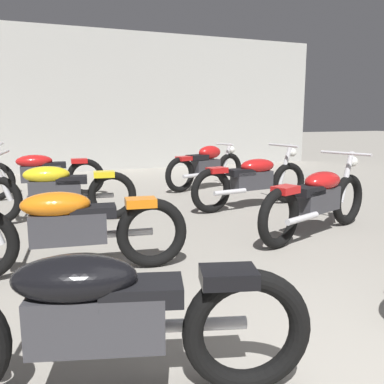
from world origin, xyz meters
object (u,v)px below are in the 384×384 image
(motorcycle_left_row_1, at_px, (67,226))
(motorcycle_right_row_3, at_px, (206,166))
(motorcycle_left_row_2, at_px, (54,189))
(motorcycle_right_row_2, at_px, (253,179))
(motorcycle_left_row_0, at_px, (95,316))
(motorcycle_left_row_3, at_px, (40,173))
(motorcycle_right_row_1, at_px, (318,198))

(motorcycle_left_row_1, xyz_separation_m, motorcycle_right_row_3, (3.01, 3.72, 0.01))
(motorcycle_left_row_2, relative_size, motorcycle_right_row_2, 1.00)
(motorcycle_left_row_0, relative_size, motorcycle_left_row_2, 0.98)
(motorcycle_left_row_1, distance_m, motorcycle_right_row_3, 4.78)
(motorcycle_left_row_1, bearing_deg, motorcycle_left_row_2, 89.08)
(motorcycle_right_row_2, bearing_deg, motorcycle_left_row_2, 176.24)
(motorcycle_left_row_1, bearing_deg, motorcycle_left_row_3, 91.00)
(motorcycle_left_row_2, xyz_separation_m, motorcycle_right_row_3, (2.98, 1.68, 0.01))
(motorcycle_left_row_2, xyz_separation_m, motorcycle_left_row_3, (-0.10, 1.85, 0.00))
(motorcycle_right_row_1, distance_m, motorcycle_right_row_2, 1.64)
(motorcycle_right_row_1, bearing_deg, motorcycle_left_row_0, -145.53)
(motorcycle_left_row_3, relative_size, motorcycle_right_row_2, 1.00)
(motorcycle_left_row_2, distance_m, motorcycle_left_row_3, 1.85)
(motorcycle_right_row_1, bearing_deg, motorcycle_left_row_1, -175.94)
(motorcycle_left_row_0, distance_m, motorcycle_right_row_2, 4.76)
(motorcycle_left_row_2, bearing_deg, motorcycle_left_row_0, -91.20)
(motorcycle_left_row_0, bearing_deg, motorcycle_right_row_2, 50.58)
(motorcycle_right_row_2, bearing_deg, motorcycle_right_row_3, 88.82)
(motorcycle_left_row_1, relative_size, motorcycle_right_row_1, 1.04)
(motorcycle_left_row_0, distance_m, motorcycle_right_row_1, 3.59)
(motorcycle_right_row_3, bearing_deg, motorcycle_left_row_1, -128.99)
(motorcycle_left_row_3, bearing_deg, motorcycle_left_row_1, -89.00)
(motorcycle_right_row_1, bearing_deg, motorcycle_left_row_2, 147.55)
(motorcycle_left_row_0, xyz_separation_m, motorcycle_right_row_2, (3.02, 3.67, 0.00))
(motorcycle_left_row_0, xyz_separation_m, motorcycle_right_row_1, (2.96, 2.03, 0.00))
(motorcycle_left_row_3, distance_m, motorcycle_right_row_1, 4.74)
(motorcycle_left_row_3, bearing_deg, motorcycle_left_row_0, -89.80)
(motorcycle_left_row_3, relative_size, motorcycle_right_row_1, 1.05)
(motorcycle_left_row_1, relative_size, motorcycle_right_row_2, 1.00)
(motorcycle_left_row_0, relative_size, motorcycle_right_row_1, 1.02)
(motorcycle_left_row_2, height_order, motorcycle_right_row_2, same)
(motorcycle_left_row_1, height_order, motorcycle_left_row_3, same)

